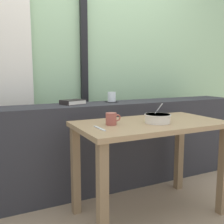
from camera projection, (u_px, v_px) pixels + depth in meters
name	position (u px, v px, depth m)	size (l,w,h in m)	color
ground	(140.00, 211.00, 2.07)	(8.00, 8.00, 0.00)	gray
outdoor_backdrop	(88.00, 43.00, 2.84)	(4.80, 0.08, 2.80)	#9EC699
curtain_left_panel	(0.00, 54.00, 2.39)	(0.56, 0.06, 2.50)	silver
window_divider_post	(84.00, 52.00, 2.77)	(0.07, 0.05, 2.60)	black
dark_console_ledge	(110.00, 145.00, 2.50)	(2.80, 0.36, 0.81)	#2D2D33
breakfast_table	(150.00, 138.00, 1.96)	(1.11, 0.61, 0.72)	#826849
coaster_square	(112.00, 102.00, 2.51)	(0.10, 0.10, 0.01)	black
juice_glass	(112.00, 97.00, 2.50)	(0.08, 0.08, 0.09)	white
closed_book	(73.00, 102.00, 2.33)	(0.23, 0.20, 0.04)	black
soup_bowl	(158.00, 119.00, 1.90)	(0.19, 0.19, 0.15)	silver
fork_utensil	(100.00, 128.00, 1.70)	(0.02, 0.17, 0.01)	silver
ceramic_mug	(111.00, 119.00, 1.83)	(0.11, 0.08, 0.08)	#9E4C42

